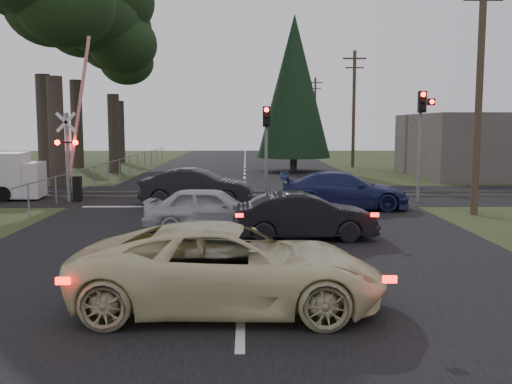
{
  "coord_description": "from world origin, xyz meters",
  "views": [
    {
      "loc": [
        0.09,
        -14.63,
        3.26
      ],
      "look_at": [
        0.39,
        2.17,
        1.3
      ],
      "focal_mm": 40.0,
      "sensor_mm": 36.0,
      "label": 1
    }
  ],
  "objects_px": {
    "blue_sedan": "(344,190)",
    "traffic_signal_right": "(422,124)",
    "traffic_signal_center": "(266,136)",
    "utility_pole_near": "(479,85)",
    "dark_hatchback": "(304,216)",
    "utility_pole_mid": "(354,107)",
    "utility_pole_far": "(315,113)",
    "cream_coupe": "(230,268)",
    "crossing_signal": "(73,154)",
    "dark_car_far": "(197,187)",
    "silver_car": "(211,209)"
  },
  "relations": [
    {
      "from": "traffic_signal_right",
      "to": "utility_pole_near",
      "type": "height_order",
      "value": "utility_pole_near"
    },
    {
      "from": "utility_pole_near",
      "to": "silver_car",
      "type": "bearing_deg",
      "value": -161.22
    },
    {
      "from": "traffic_signal_center",
      "to": "utility_pole_far",
      "type": "xyz_separation_m",
      "value": [
        7.5,
        44.32,
        1.92
      ]
    },
    {
      "from": "utility_pole_mid",
      "to": "blue_sedan",
      "type": "distance_m",
      "value": 23.27
    },
    {
      "from": "crossing_signal",
      "to": "traffic_signal_center",
      "type": "xyz_separation_m",
      "value": [
        8.27,
        0.89,
        0.75
      ]
    },
    {
      "from": "dark_hatchback",
      "to": "silver_car",
      "type": "bearing_deg",
      "value": 61.41
    },
    {
      "from": "traffic_signal_right",
      "to": "crossing_signal",
      "type": "bearing_deg",
      "value": 178.79
    },
    {
      "from": "traffic_signal_center",
      "to": "blue_sedan",
      "type": "relative_size",
      "value": 0.82
    },
    {
      "from": "traffic_signal_center",
      "to": "dark_car_far",
      "type": "xyz_separation_m",
      "value": [
        -2.91,
        -2.09,
        -2.06
      ]
    },
    {
      "from": "crossing_signal",
      "to": "utility_pole_mid",
      "type": "distance_m",
      "value": 25.78
    },
    {
      "from": "traffic_signal_center",
      "to": "utility_pole_near",
      "type": "height_order",
      "value": "utility_pole_near"
    },
    {
      "from": "cream_coupe",
      "to": "dark_car_far",
      "type": "relative_size",
      "value": 1.21
    },
    {
      "from": "blue_sedan",
      "to": "traffic_signal_right",
      "type": "bearing_deg",
      "value": -57.55
    },
    {
      "from": "crossing_signal",
      "to": "traffic_signal_right",
      "type": "bearing_deg",
      "value": -1.21
    },
    {
      "from": "traffic_signal_center",
      "to": "utility_pole_mid",
      "type": "xyz_separation_m",
      "value": [
        7.5,
        19.32,
        1.92
      ]
    },
    {
      "from": "cream_coupe",
      "to": "blue_sedan",
      "type": "bearing_deg",
      "value": -17.17
    },
    {
      "from": "utility_pole_mid",
      "to": "traffic_signal_center",
      "type": "bearing_deg",
      "value": -111.21
    },
    {
      "from": "utility_pole_near",
      "to": "traffic_signal_center",
      "type": "bearing_deg",
      "value": 148.05
    },
    {
      "from": "traffic_signal_right",
      "to": "utility_pole_mid",
      "type": "xyz_separation_m",
      "value": [
        0.95,
        20.53,
        1.41
      ]
    },
    {
      "from": "utility_pole_mid",
      "to": "silver_car",
      "type": "xyz_separation_m",
      "value": [
        -9.5,
        -27.23,
        -4.03
      ]
    },
    {
      "from": "utility_pole_near",
      "to": "dark_hatchback",
      "type": "xyz_separation_m",
      "value": [
        -6.74,
        -4.51,
        -4.05
      ]
    },
    {
      "from": "traffic_signal_right",
      "to": "utility_pole_far",
      "type": "xyz_separation_m",
      "value": [
        0.95,
        45.53,
        1.41
      ]
    },
    {
      "from": "utility_pole_far",
      "to": "traffic_signal_right",
      "type": "bearing_deg",
      "value": -91.2
    },
    {
      "from": "traffic_signal_center",
      "to": "blue_sedan",
      "type": "bearing_deg",
      "value": -46.9
    },
    {
      "from": "dark_hatchback",
      "to": "silver_car",
      "type": "height_order",
      "value": "silver_car"
    },
    {
      "from": "traffic_signal_center",
      "to": "utility_pole_far",
      "type": "height_order",
      "value": "utility_pole_far"
    },
    {
      "from": "utility_pole_near",
      "to": "dark_car_far",
      "type": "height_order",
      "value": "utility_pole_near"
    },
    {
      "from": "utility_pole_far",
      "to": "dark_hatchback",
      "type": "bearing_deg",
      "value": -97.18
    },
    {
      "from": "dark_hatchback",
      "to": "crossing_signal",
      "type": "bearing_deg",
      "value": 43.73
    },
    {
      "from": "cream_coupe",
      "to": "dark_car_far",
      "type": "xyz_separation_m",
      "value": [
        -1.71,
        13.35,
        -0.01
      ]
    },
    {
      "from": "traffic_signal_right",
      "to": "utility_pole_near",
      "type": "bearing_deg",
      "value": -74.66
    },
    {
      "from": "utility_pole_near",
      "to": "utility_pole_far",
      "type": "height_order",
      "value": "same"
    },
    {
      "from": "traffic_signal_center",
      "to": "utility_pole_far",
      "type": "distance_m",
      "value": 44.99
    },
    {
      "from": "crossing_signal",
      "to": "traffic_signal_right",
      "type": "distance_m",
      "value": 14.88
    },
    {
      "from": "cream_coupe",
      "to": "dark_hatchback",
      "type": "height_order",
      "value": "cream_coupe"
    },
    {
      "from": "utility_pole_far",
      "to": "silver_car",
      "type": "xyz_separation_m",
      "value": [
        -9.5,
        -52.23,
        -4.03
      ]
    },
    {
      "from": "silver_car",
      "to": "utility_pole_near",
      "type": "bearing_deg",
      "value": -66.76
    },
    {
      "from": "traffic_signal_right",
      "to": "silver_car",
      "type": "xyz_separation_m",
      "value": [
        -8.55,
        -6.71,
        -2.62
      ]
    },
    {
      "from": "utility_pole_far",
      "to": "dark_hatchback",
      "type": "distance_m",
      "value": 54.09
    },
    {
      "from": "blue_sedan",
      "to": "dark_car_far",
      "type": "distance_m",
      "value": 5.95
    },
    {
      "from": "utility_pole_far",
      "to": "dark_car_far",
      "type": "distance_m",
      "value": 47.74
    },
    {
      "from": "traffic_signal_center",
      "to": "crossing_signal",
      "type": "bearing_deg",
      "value": -173.85
    },
    {
      "from": "traffic_signal_right",
      "to": "cream_coupe",
      "type": "height_order",
      "value": "traffic_signal_right"
    },
    {
      "from": "crossing_signal",
      "to": "utility_pole_far",
      "type": "height_order",
      "value": "utility_pole_far"
    },
    {
      "from": "traffic_signal_right",
      "to": "silver_car",
      "type": "height_order",
      "value": "traffic_signal_right"
    },
    {
      "from": "utility_pole_near",
      "to": "cream_coupe",
      "type": "xyz_separation_m",
      "value": [
        -8.7,
        -10.76,
        -3.96
      ]
    },
    {
      "from": "utility_pole_far",
      "to": "dark_hatchback",
      "type": "xyz_separation_m",
      "value": [
        -6.74,
        -53.51,
        -4.05
      ]
    },
    {
      "from": "crossing_signal",
      "to": "silver_car",
      "type": "xyz_separation_m",
      "value": [
        6.28,
        -7.02,
        -1.37
      ]
    },
    {
      "from": "silver_car",
      "to": "dark_car_far",
      "type": "bearing_deg",
      "value": 13.39
    },
    {
      "from": "traffic_signal_center",
      "to": "blue_sedan",
      "type": "xyz_separation_m",
      "value": [
        2.94,
        -3.14,
        -2.08
      ]
    }
  ]
}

